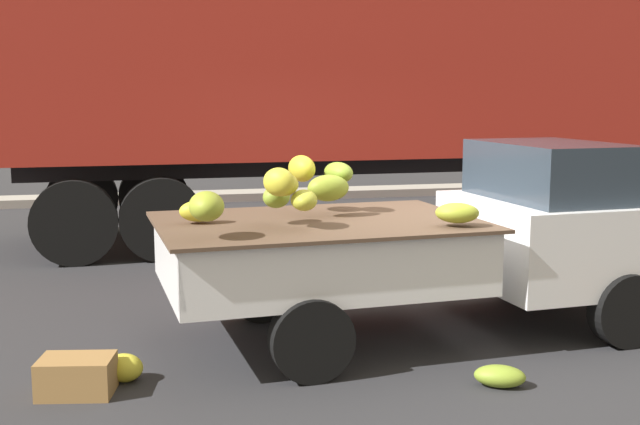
{
  "coord_description": "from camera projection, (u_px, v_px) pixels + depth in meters",
  "views": [
    {
      "loc": [
        -2.63,
        -6.77,
        2.14
      ],
      "look_at": [
        -1.13,
        -0.28,
        1.14
      ],
      "focal_mm": 44.55,
      "sensor_mm": 36.0,
      "label": 1
    }
  ],
  "objects": [
    {
      "name": "ground",
      "position": [
        430.0,
        325.0,
        7.43
      ],
      "size": [
        220.0,
        220.0,
        0.0
      ],
      "primitive_type": "plane",
      "color": "#28282B"
    },
    {
      "name": "curb_strip",
      "position": [
        269.0,
        195.0,
        16.36
      ],
      "size": [
        80.0,
        0.8,
        0.16
      ],
      "primitive_type": "cube",
      "color": "gray",
      "rests_on": "ground"
    },
    {
      "name": "pickup_truck",
      "position": [
        511.0,
        233.0,
        7.27
      ],
      "size": [
        4.84,
        2.17,
        1.7
      ],
      "rotation": [
        0.0,
        0.0,
        0.07
      ],
      "color": "white",
      "rests_on": "ground"
    },
    {
      "name": "semi_trailer",
      "position": [
        392.0,
        67.0,
        11.93
      ],
      "size": [
        12.05,
        2.83,
        3.95
      ],
      "rotation": [
        0.0,
        0.0,
        0.02
      ],
      "color": "maroon",
      "rests_on": "ground"
    },
    {
      "name": "fallen_banana_bunch_near_tailgate",
      "position": [
        124.0,
        368.0,
        5.95
      ],
      "size": [
        0.36,
        0.33,
        0.21
      ],
      "primitive_type": "ellipsoid",
      "rotation": [
        0.0,
        0.0,
        5.89
      ],
      "color": "gold",
      "rests_on": "ground"
    },
    {
      "name": "fallen_banana_bunch_by_wheel",
      "position": [
        500.0,
        376.0,
        5.85
      ],
      "size": [
        0.44,
        0.36,
        0.16
      ],
      "primitive_type": "ellipsoid",
      "rotation": [
        0.0,
        0.0,
        5.84
      ],
      "color": "olive",
      "rests_on": "ground"
    },
    {
      "name": "produce_crate",
      "position": [
        77.0,
        376.0,
        5.69
      ],
      "size": [
        0.58,
        0.45,
        0.27
      ],
      "primitive_type": "cube",
      "rotation": [
        0.0,
        0.0,
        -0.19
      ],
      "color": "olive",
      "rests_on": "ground"
    }
  ]
}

